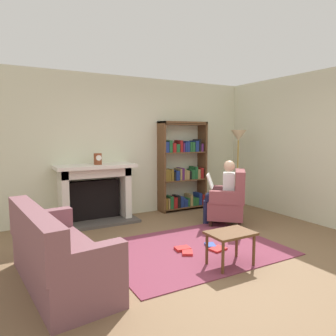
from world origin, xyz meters
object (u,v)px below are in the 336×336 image
mantel_clock (98,159)px  side_table (230,237)px  bookshelf (183,169)px  fireplace (95,191)px  floor_lamp (238,143)px  armchair_reading (230,201)px  sofa_floral (56,256)px  seated_reader (223,189)px

mantel_clock → side_table: size_ratio=0.36×
bookshelf → fireplace: bearing=-178.9°
side_table → floor_lamp: floor_lamp is taller
armchair_reading → sofa_floral: armchair_reading is taller
fireplace → bookshelf: bearing=1.1°
seated_reader → sofa_floral: bearing=-31.4°
mantel_clock → side_table: mantel_clock is taller
seated_reader → floor_lamp: 1.37m
armchair_reading → side_table: armchair_reading is taller
floor_lamp → sofa_floral: bearing=-158.0°
mantel_clock → bookshelf: bookshelf is taller
side_table → sofa_floral: bearing=165.0°
bookshelf → side_table: size_ratio=3.31×
fireplace → side_table: bearing=-71.5°
bookshelf → armchair_reading: size_ratio=1.91×
fireplace → sofa_floral: fireplace is taller
side_table → mantel_clock: bearing=108.4°
side_table → floor_lamp: 3.06m
side_table → fireplace: bearing=108.5°
seated_reader → floor_lamp: bearing=166.7°
seated_reader → floor_lamp: floor_lamp is taller
mantel_clock → floor_lamp: floor_lamp is taller
floor_lamp → side_table: bearing=-133.2°
side_table → bookshelf: bearing=69.9°
mantel_clock → seated_reader: bearing=-30.2°
mantel_clock → sofa_floral: bearing=-117.7°
sofa_floral → side_table: size_ratio=3.15×
fireplace → armchair_reading: (2.04, -1.29, -0.14)m
seated_reader → armchair_reading: bearing=90.0°
armchair_reading → floor_lamp: 1.48m
fireplace → seated_reader: 2.30m
fireplace → floor_lamp: 3.04m
fireplace → floor_lamp: floor_lamp is taller
armchair_reading → sofa_floral: size_ratio=0.55×
side_table → floor_lamp: (1.96, 2.09, 1.07)m
bookshelf → floor_lamp: bookshelf is taller
bookshelf → side_table: bookshelf is taller
seated_reader → floor_lamp: size_ratio=0.68×
bookshelf → armchair_reading: 1.41m
bookshelf → side_table: 2.93m
fireplace → side_table: size_ratio=2.56×
floor_lamp → fireplace: bearing=168.6°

